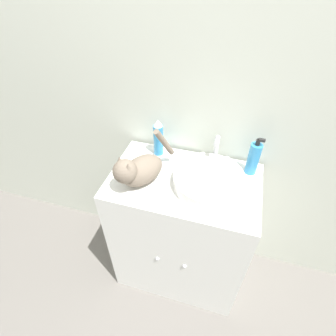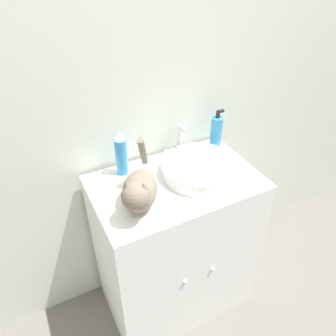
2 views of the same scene
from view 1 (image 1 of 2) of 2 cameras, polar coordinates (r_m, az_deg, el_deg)
name	(u,v)px [view 1 (image 1 of 2)]	position (r m, az deg, el deg)	size (l,w,h in m)	color
ground_plane	(170,299)	(1.89, 0.50, -26.59)	(8.00, 8.00, 0.00)	slate
wall_back	(202,81)	(1.29, 7.35, 18.29)	(6.00, 0.05, 2.50)	silver
vanity_cabinet	(181,231)	(1.62, 2.90, -13.59)	(0.74, 0.47, 0.86)	white
sink_basin	(209,180)	(1.25, 8.88, -2.66)	(0.34, 0.34, 0.06)	white
faucet	(216,152)	(1.36, 10.31, 3.55)	(0.16, 0.08, 0.17)	silver
cat	(139,169)	(1.22, -6.40, -0.32)	(0.24, 0.34, 0.25)	#7A6B5B
soap_bottle	(254,158)	(1.33, 18.12, 2.03)	(0.06, 0.06, 0.21)	#338CCC
spray_bottle	(158,138)	(1.38, -2.12, 6.60)	(0.05, 0.05, 0.21)	#338CCC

